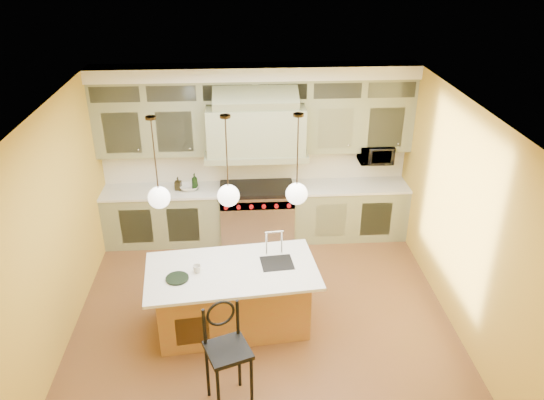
{
  "coord_description": "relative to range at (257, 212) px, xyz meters",
  "views": [
    {
      "loc": [
        -0.24,
        -5.67,
        4.65
      ],
      "look_at": [
        0.16,
        0.7,
        1.44
      ],
      "focal_mm": 35.0,
      "sensor_mm": 36.0,
      "label": 1
    }
  ],
  "objects": [
    {
      "name": "oil_bottle_a",
      "position": [
        -1.0,
        0.01,
        0.59
      ],
      "size": [
        0.12,
        0.12,
        0.27
      ],
      "primitive_type": "imported",
      "rotation": [
        0.0,
        0.0,
        -0.16
      ],
      "color": "black",
      "rests_on": "back_cabinetry"
    },
    {
      "name": "wall_back",
      "position": [
        0.0,
        0.36,
        0.96
      ],
      "size": [
        5.0,
        0.0,
        5.0
      ],
      "primitive_type": "plane",
      "rotation": [
        1.57,
        0.0,
        0.0
      ],
      "color": "gold",
      "rests_on": "ground"
    },
    {
      "name": "back_cabinetry",
      "position": [
        0.0,
        0.09,
        0.94
      ],
      "size": [
        5.0,
        0.77,
        2.9
      ],
      "color": "gray",
      "rests_on": "floor"
    },
    {
      "name": "range",
      "position": [
        0.0,
        0.0,
        0.0
      ],
      "size": [
        1.2,
        0.74,
        0.96
      ],
      "color": "silver",
      "rests_on": "floor"
    },
    {
      "name": "wall_front",
      "position": [
        0.0,
        -4.64,
        0.96
      ],
      "size": [
        5.0,
        0.0,
        5.0
      ],
      "primitive_type": "plane",
      "rotation": [
        -1.57,
        0.0,
        0.0
      ],
      "color": "gold",
      "rests_on": "ground"
    },
    {
      "name": "wall_right",
      "position": [
        2.5,
        -2.14,
        0.96
      ],
      "size": [
        0.0,
        5.0,
        5.0
      ],
      "primitive_type": "plane",
      "rotation": [
        1.57,
        0.0,
        -1.57
      ],
      "color": "gold",
      "rests_on": "ground"
    },
    {
      "name": "ceiling",
      "position": [
        0.0,
        -2.14,
        2.41
      ],
      "size": [
        5.0,
        5.0,
        0.0
      ],
      "primitive_type": "plane",
      "rotation": [
        3.14,
        0.0,
        0.0
      ],
      "color": "white",
      "rests_on": "wall_back"
    },
    {
      "name": "pendant_right",
      "position": [
        0.4,
        -2.26,
        1.46
      ],
      "size": [
        0.26,
        0.26,
        1.11
      ],
      "color": "#2D2319",
      "rests_on": "ceiling"
    },
    {
      "name": "floor",
      "position": [
        0.0,
        -2.14,
        -0.49
      ],
      "size": [
        5.0,
        5.0,
        0.0
      ],
      "primitive_type": "plane",
      "color": "brown",
      "rests_on": "ground"
    },
    {
      "name": "wall_left",
      "position": [
        -2.5,
        -2.14,
        0.96
      ],
      "size": [
        0.0,
        5.0,
        5.0
      ],
      "primitive_type": "plane",
      "rotation": [
        1.57,
        0.0,
        1.57
      ],
      "color": "gold",
      "rests_on": "ground"
    },
    {
      "name": "fruit_bowl",
      "position": [
        -1.09,
        0.01,
        0.49
      ],
      "size": [
        0.33,
        0.33,
        0.08
      ],
      "primitive_type": "imported",
      "rotation": [
        0.0,
        0.0,
        0.04
      ],
      "color": "silver",
      "rests_on": "back_cabinetry"
    },
    {
      "name": "counter_stool",
      "position": [
        -0.45,
        -3.51,
        0.23
      ],
      "size": [
        0.56,
        0.56,
        1.25
      ],
      "rotation": [
        0.0,
        0.0,
        0.35
      ],
      "color": "black",
      "rests_on": "floor"
    },
    {
      "name": "pendant_center",
      "position": [
        -0.4,
        -2.26,
        1.46
      ],
      "size": [
        0.26,
        0.26,
        1.11
      ],
      "color": "#2D2319",
      "rests_on": "ceiling"
    },
    {
      "name": "oil_bottle_b",
      "position": [
        -1.27,
        0.01,
        0.56
      ],
      "size": [
        0.11,
        0.12,
        0.22
      ],
      "primitive_type": "imported",
      "rotation": [
        0.0,
        0.0,
        -0.16
      ],
      "color": "black",
      "rests_on": "back_cabinetry"
    },
    {
      "name": "cup",
      "position": [
        -0.82,
        -2.34,
        0.48
      ],
      "size": [
        0.12,
        0.12,
        0.1
      ],
      "primitive_type": "imported",
      "rotation": [
        0.0,
        0.0,
        0.17
      ],
      "color": "beige",
      "rests_on": "kitchen_island"
    },
    {
      "name": "kitchen_island",
      "position": [
        -0.39,
        -2.26,
        -0.01
      ],
      "size": [
        2.23,
        1.35,
        1.35
      ],
      "rotation": [
        0.0,
        0.0,
        0.1
      ],
      "color": "#A6643B",
      "rests_on": "floor"
    },
    {
      "name": "microwave",
      "position": [
        1.95,
        0.11,
        0.96
      ],
      "size": [
        0.54,
        0.37,
        0.3
      ],
      "primitive_type": "imported",
      "color": "black",
      "rests_on": "back_cabinetry"
    },
    {
      "name": "pendant_left",
      "position": [
        -1.2,
        -2.26,
        1.46
      ],
      "size": [
        0.26,
        0.26,
        1.11
      ],
      "color": "#2D2319",
      "rests_on": "ceiling"
    }
  ]
}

